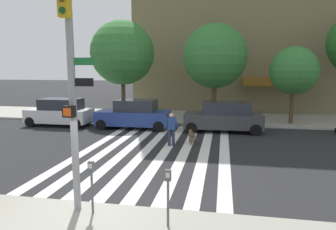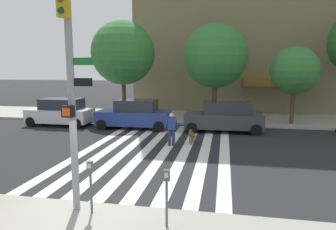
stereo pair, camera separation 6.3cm
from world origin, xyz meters
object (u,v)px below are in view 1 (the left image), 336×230
Objects in this scene: parked_car_behind_first at (134,115)px; street_tree_further at (294,71)px; parking_meter_curbside at (92,180)px; street_tree_nearest at (122,53)px; traffic_light_pole at (71,79)px; parked_car_near_curb at (60,112)px; street_tree_middle at (215,56)px; pedestrian_dog_walker at (171,127)px; parked_car_third_in_line at (224,117)px; dog_on_leash at (192,135)px; parking_meter_second_along at (168,190)px.

parked_car_behind_first is 10.75m from street_tree_further.
street_tree_nearest reaches higher than parking_meter_curbside.
traffic_light_pole is 13.71m from parked_car_near_curb.
street_tree_middle is 4.13× the size of pedestrian_dog_walker.
street_tree_middle is at bearing 19.51° from parked_car_near_curb.
parked_car_third_in_line is (10.77, 0.00, -0.00)m from parked_car_near_curb.
parked_car_behind_first is at bearing 99.42° from traffic_light_pole.
street_tree_middle is at bearing 101.71° from parked_car_third_in_line.
parked_car_behind_first is at bearing 101.63° from parking_meter_curbside.
street_tree_further reaches higher than dog_on_leash.
parking_meter_second_along reaches higher than dog_on_leash.
street_tree_nearest reaches higher than parked_car_near_curb.
street_tree_nearest is (-6.18, 15.14, 3.88)m from parking_meter_second_along.
traffic_light_pole is at bearing 169.82° from parking_meter_curbside.
parked_car_behind_first is 0.65× the size of street_tree_nearest.
parking_meter_second_along is 0.20× the size of street_tree_middle.
pedestrian_dog_walker is 1.59× the size of dog_on_leash.
parking_meter_curbside is 7.62m from pedestrian_dog_walker.
parking_meter_second_along is 0.27× the size of street_tree_further.
parking_meter_curbside reaches higher than dog_on_leash.
street_tree_middle is (6.71, 0.26, -0.27)m from street_tree_nearest.
pedestrian_dog_walker is 1.26m from dog_on_leash.
parked_car_behind_first reaches higher than parking_meter_second_along.
dog_on_leash is (2.12, 8.20, -3.08)m from traffic_light_pole.
street_tree_further is (11.84, -0.60, -1.27)m from street_tree_nearest.
pedestrian_dog_walker is at bearing -55.98° from street_tree_nearest.
pedestrian_dog_walker reaches higher than parking_meter_second_along.
parked_car_third_in_line is 0.69× the size of street_tree_middle.
parked_car_behind_first is (-1.90, 11.47, -2.64)m from traffic_light_pole.
parking_meter_second_along is at bearing -67.80° from street_tree_nearest.
street_tree_nearest is 6.89× the size of dog_on_leash.
parked_car_near_curb is 9.73m from dog_on_leash.
parked_car_behind_first is (5.13, 0.00, -0.01)m from parked_car_near_curb.
pedestrian_dog_walker is (-1.28, 7.87, -0.10)m from parking_meter_second_along.
street_tree_nearest is 9.85m from dog_on_leash.
dog_on_leash is (9.15, -3.27, -0.45)m from parked_car_near_curb.
parked_car_behind_first is at bearing 110.26° from parking_meter_second_along.
pedestrian_dog_walker is (1.19, 7.50, -2.59)m from traffic_light_pole.
street_tree_middle is at bearing 35.96° from parked_car_behind_first.
traffic_light_pole is 11.92m from parked_car_behind_first.
dog_on_leash is (-1.61, -3.27, -0.45)m from parked_car_third_in_line.
parked_car_near_curb is 0.62× the size of street_tree_middle.
parking_meter_second_along is 16.80m from street_tree_nearest.
street_tree_further is (15.17, 2.69, 2.74)m from parked_car_near_curb.
parked_car_near_curb is 15.64m from street_tree_further.
street_tree_nearest reaches higher than street_tree_middle.
parking_meter_curbside is at bearing -118.25° from street_tree_further.
dog_on_leash is at bearing -135.24° from street_tree_further.
parking_meter_second_along is (1.99, -0.29, 0.00)m from parking_meter_curbside.
traffic_light_pole is at bearing -58.48° from parked_car_near_curb.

